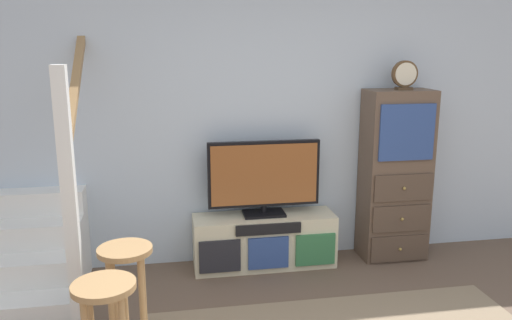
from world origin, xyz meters
The scene contains 8 objects.
back_wall centered at (0.00, 2.46, 1.35)m, with size 6.40×0.12×2.70m, color silver.
media_console centered at (-0.30, 2.19, 0.23)m, with size 1.24×0.38×0.46m.
television centered at (-0.30, 2.22, 0.81)m, with size 0.97×0.22×0.66m.
side_cabinet centered at (0.90, 2.20, 0.77)m, with size 0.58×0.38×1.54m.
desk_clock centered at (0.92, 2.19, 1.66)m, with size 0.23×0.08×0.25m.
staircase centered at (-2.24, 2.20, 0.37)m, with size 1.00×1.36×2.20m.
bar_stool_near centered at (-1.47, 0.63, 0.52)m, with size 0.34×0.34×0.69m.
bar_stool_far centered at (-1.39, 1.11, 0.52)m, with size 0.34×0.34×0.69m.
Camera 1 is at (-1.10, -1.94, 1.93)m, focal length 35.77 mm.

